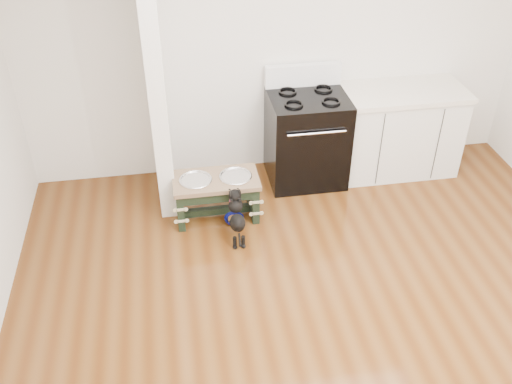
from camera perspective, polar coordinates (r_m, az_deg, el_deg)
name	(u,v)px	position (r m, az deg, el deg)	size (l,w,h in m)	color
ground	(339,339)	(4.42, 8.28, -14.36)	(5.00, 5.00, 0.00)	#4E280E
room_shell	(362,153)	(3.36, 10.59, 3.83)	(5.00, 5.00, 5.00)	silver
partition_wall	(155,67)	(5.18, -10.10, 12.18)	(0.15, 0.80, 2.70)	silver
oven_range	(307,137)	(5.78, 5.08, 5.48)	(0.76, 0.69, 1.14)	black
cabinet_run	(398,131)	(6.10, 14.04, 5.97)	(1.24, 0.64, 0.91)	silver
dog_feeder	(216,190)	(5.28, -3.99, 0.21)	(0.79, 0.42, 0.45)	black
puppy	(237,216)	(5.03, -1.94, -2.41)	(0.14, 0.40, 0.48)	black
floor_bowl	(234,220)	(5.37, -2.20, -2.78)	(0.24, 0.24, 0.06)	#0D115F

